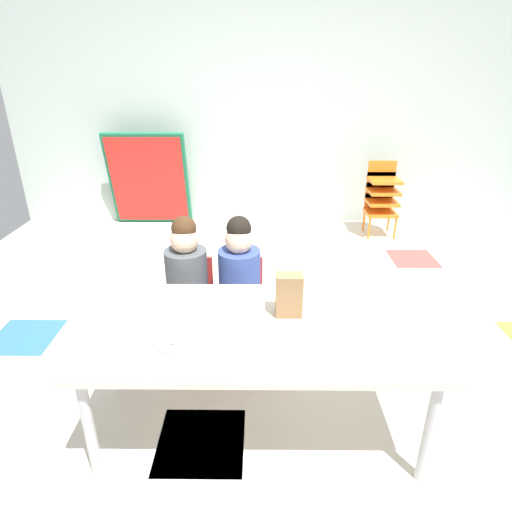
{
  "coord_description": "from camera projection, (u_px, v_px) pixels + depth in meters",
  "views": [
    {
      "loc": [
        -0.16,
        -2.48,
        1.73
      ],
      "look_at": [
        -0.18,
        -0.49,
        0.85
      ],
      "focal_mm": 30.02,
      "sensor_mm": 36.0,
      "label": 1
    }
  ],
  "objects": [
    {
      "name": "kid_chair_orange_stack",
      "position": [
        382.0,
        194.0,
        4.64
      ],
      "size": [
        0.32,
        0.3,
        0.8
      ],
      "color": "orange",
      "rests_on": "ground_plane"
    },
    {
      "name": "ground_plane",
      "position": [
        282.0,
        339.0,
        2.98
      ],
      "size": [
        5.94,
        5.02,
        0.02
      ],
      "color": "silver"
    },
    {
      "name": "donut_powdered_on_plate",
      "position": [
        170.0,
        346.0,
        1.86
      ],
      "size": [
        0.1,
        0.1,
        0.03
      ],
      "primitive_type": "torus",
      "color": "white",
      "rests_on": "craft_table"
    },
    {
      "name": "seated_child_near_camera",
      "position": [
        187.0,
        273.0,
        2.66
      ],
      "size": [
        0.32,
        0.31,
        0.92
      ],
      "color": "red",
      "rests_on": "ground_plane"
    },
    {
      "name": "seated_child_middle_seat",
      "position": [
        240.0,
        273.0,
        2.66
      ],
      "size": [
        0.32,
        0.32,
        0.92
      ],
      "color": "red",
      "rests_on": "ground_plane"
    },
    {
      "name": "folded_activity_table",
      "position": [
        149.0,
        180.0,
        4.87
      ],
      "size": [
        0.9,
        0.29,
        1.09
      ],
      "color": "#19724C",
      "rests_on": "ground_plane"
    },
    {
      "name": "paper_bag_brown",
      "position": [
        289.0,
        295.0,
        2.1
      ],
      "size": [
        0.13,
        0.09,
        0.22
      ],
      "primitive_type": "cube",
      "color": "#9E754C",
      "rests_on": "craft_table"
    },
    {
      "name": "paper_plate_center_table",
      "position": [
        293.0,
        336.0,
        1.96
      ],
      "size": [
        0.18,
        0.18,
        0.01
      ],
      "primitive_type": "cylinder",
      "color": "white",
      "rests_on": "craft_table"
    },
    {
      "name": "back_wall",
      "position": [
        274.0,
        99.0,
        4.7
      ],
      "size": [
        5.94,
        0.1,
        2.79
      ],
      "primitive_type": "cube",
      "color": "#B2C1B7",
      "rests_on": "ground_plane"
    },
    {
      "name": "paper_plate_near_edge",
      "position": [
        170.0,
        349.0,
        1.87
      ],
      "size": [
        0.18,
        0.18,
        0.01
      ],
      "primitive_type": "cylinder",
      "color": "white",
      "rests_on": "craft_table"
    },
    {
      "name": "craft_table",
      "position": [
        259.0,
        333.0,
        2.07
      ],
      "size": [
        1.64,
        0.82,
        0.6
      ],
      "color": "beige",
      "rests_on": "ground_plane"
    }
  ]
}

